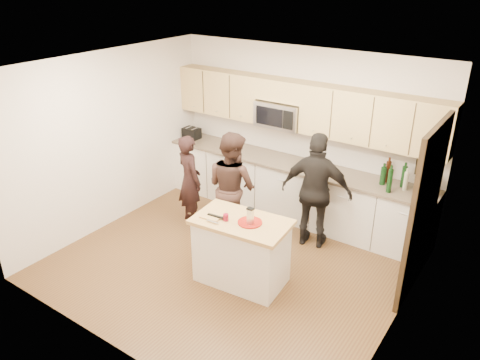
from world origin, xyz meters
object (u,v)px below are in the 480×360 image
Objects in this scene: woman_left at (190,180)px; toaster at (192,133)px; island at (241,251)px; woman_center at (232,187)px; woman_right at (316,191)px.

toaster is at bearing -29.15° from woman_left.
island is 1.18m from woman_center.
toaster is at bearing 136.27° from island.
woman_right reaches higher than woman_left.
woman_left reaches higher than toaster.
woman_right reaches higher than island.
woman_right is (1.11, 0.51, 0.03)m from woman_center.
woman_right is (1.92, 0.51, 0.13)m from woman_left.
woman_center is (-0.74, 0.83, 0.38)m from island.
woman_left reaches higher than island.
woman_left is at bearing 11.20° from woman_center.
woman_left is 1.99m from woman_right.
island is 3.11m from toaster.
island is 0.86× the size of woman_left.
woman_right is at bearing -144.89° from woman_center.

